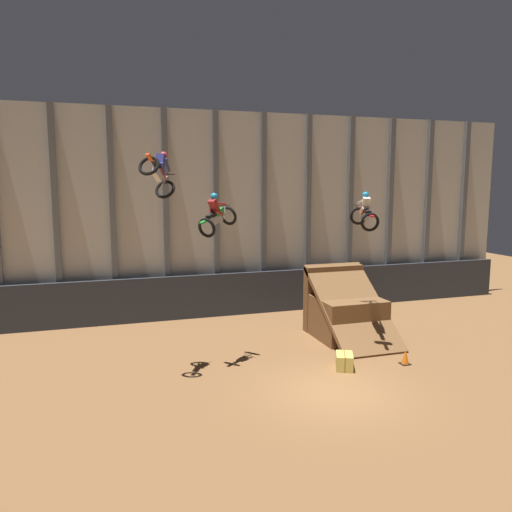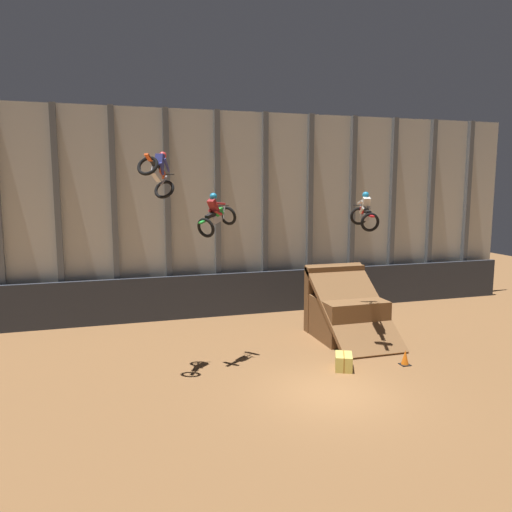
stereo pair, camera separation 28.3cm
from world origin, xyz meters
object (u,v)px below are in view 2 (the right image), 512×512
(rider_bike_left_air, at_px, (158,172))
(rider_bike_right_air, at_px, (365,213))
(dirt_ramp, at_px, (344,312))
(traffic_cone_near_ramp, at_px, (405,358))
(hay_bale_trackside, at_px, (344,362))
(rider_bike_center_air, at_px, (216,216))

(rider_bike_left_air, relative_size, rider_bike_right_air, 0.97)
(dirt_ramp, xyz_separation_m, rider_bike_left_air, (-8.24, -2.22, 6.00))
(traffic_cone_near_ramp, distance_m, hay_bale_trackside, 2.41)
(rider_bike_right_air, relative_size, traffic_cone_near_ramp, 3.18)
(dirt_ramp, xyz_separation_m, traffic_cone_near_ramp, (0.51, -3.97, -0.81))
(rider_bike_left_air, bearing_deg, traffic_cone_near_ramp, 20.66)
(rider_bike_center_air, xyz_separation_m, hay_bale_trackside, (4.26, -1.96, -5.28))
(rider_bike_center_air, bearing_deg, traffic_cone_near_ramp, 30.27)
(rider_bike_center_air, bearing_deg, hay_bale_trackside, 24.19)
(rider_bike_left_air, bearing_deg, rider_bike_center_air, 45.05)
(rider_bike_left_air, xyz_separation_m, rider_bike_right_air, (7.97, 0.20, -1.52))
(dirt_ramp, bearing_deg, traffic_cone_near_ramp, -82.70)
(dirt_ramp, distance_m, hay_bale_trackside, 4.22)
(rider_bike_left_air, bearing_deg, rider_bike_right_air, 33.46)
(rider_bike_center_air, xyz_separation_m, traffic_cone_near_ramp, (6.65, -2.24, -5.28))
(dirt_ramp, distance_m, rider_bike_center_air, 7.79)
(rider_bike_center_air, height_order, hay_bale_trackside, rider_bike_center_air)
(rider_bike_left_air, xyz_separation_m, hay_bale_trackside, (6.36, -1.48, -6.81))
(dirt_ramp, bearing_deg, rider_bike_right_air, -97.57)
(rider_bike_right_air, distance_m, traffic_cone_near_ramp, 5.69)
(dirt_ramp, relative_size, rider_bike_right_air, 2.32)
(rider_bike_center_air, relative_size, rider_bike_right_air, 0.93)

